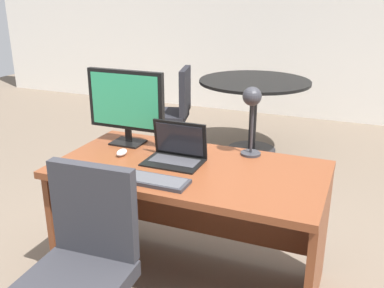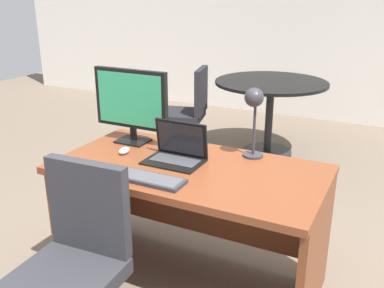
% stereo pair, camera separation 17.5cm
% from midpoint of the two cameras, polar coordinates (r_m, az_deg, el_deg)
% --- Properties ---
extents(ground, '(12.00, 12.00, 0.00)m').
position_cam_midpoint_polar(ground, '(4.05, 6.67, -5.07)').
color(ground, '#6B5B4C').
extents(back_wall, '(10.00, 0.10, 2.80)m').
position_cam_midpoint_polar(back_wall, '(6.04, 13.82, 16.47)').
color(back_wall, silver).
rests_on(back_wall, ground).
extents(desk, '(1.52, 0.79, 0.74)m').
position_cam_midpoint_polar(desk, '(2.58, -1.91, -6.94)').
color(desk, brown).
rests_on(desk, ground).
extents(monitor, '(0.52, 0.16, 0.48)m').
position_cam_midpoint_polar(monitor, '(2.77, -10.46, 5.36)').
color(monitor, black).
rests_on(monitor, desk).
extents(laptop, '(0.33, 0.23, 0.22)m').
position_cam_midpoint_polar(laptop, '(2.52, -3.96, -0.67)').
color(laptop, black).
rests_on(laptop, desk).
extents(keyboard, '(0.42, 0.14, 0.02)m').
position_cam_midpoint_polar(keyboard, '(2.28, -7.80, -4.69)').
color(keyboard, '#2D2D33').
rests_on(keyboard, desk).
extents(mouse, '(0.05, 0.09, 0.04)m').
position_cam_midpoint_polar(mouse, '(2.65, -11.05, -1.11)').
color(mouse, silver).
rests_on(mouse, desk).
extents(desk_lamp, '(0.12, 0.15, 0.42)m').
position_cam_midpoint_polar(desk_lamp, '(2.51, 5.88, 4.97)').
color(desk_lamp, '#2D2D33').
rests_on(desk_lamp, desk).
extents(coffee_mug, '(0.10, 0.07, 0.09)m').
position_cam_midpoint_polar(coffee_mug, '(2.67, -1.84, 0.05)').
color(coffee_mug, orange).
rests_on(coffee_mug, desk).
extents(office_chair, '(0.56, 0.56, 0.93)m').
position_cam_midpoint_polar(office_chair, '(2.23, -16.61, -17.36)').
color(office_chair, black).
rests_on(office_chair, ground).
extents(meeting_table, '(1.15, 1.15, 0.79)m').
position_cam_midpoint_polar(meeting_table, '(4.62, 7.03, 5.95)').
color(meeting_table, black).
rests_on(meeting_table, ground).
extents(meeting_chair_near, '(0.57, 0.56, 0.90)m').
position_cam_midpoint_polar(meeting_chair_near, '(4.78, -3.78, 3.43)').
color(meeting_chair_near, black).
rests_on(meeting_chair_near, ground).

